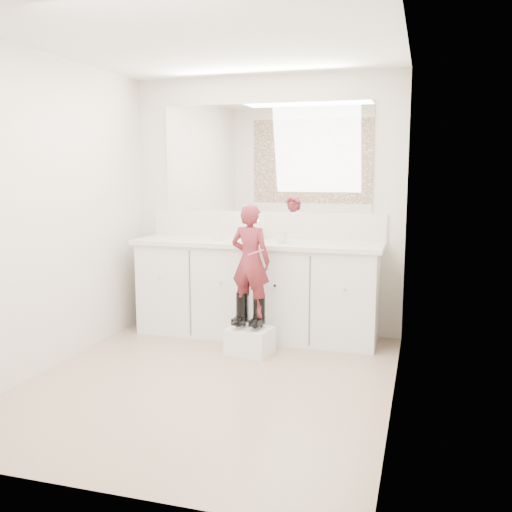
% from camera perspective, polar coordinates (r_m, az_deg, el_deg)
% --- Properties ---
extents(floor, '(3.00, 3.00, 0.00)m').
position_cam_1_polar(floor, '(4.28, -4.67, -12.41)').
color(floor, '#8C735C').
rests_on(floor, ground).
extents(ceiling, '(3.00, 3.00, 0.00)m').
position_cam_1_polar(ceiling, '(4.09, -5.11, 20.83)').
color(ceiling, white).
rests_on(ceiling, wall_back).
extents(wall_back, '(2.60, 0.00, 2.60)m').
position_cam_1_polar(wall_back, '(5.43, 0.92, 5.10)').
color(wall_back, beige).
rests_on(wall_back, floor).
extents(wall_front, '(2.60, 0.00, 2.60)m').
position_cam_1_polar(wall_front, '(2.68, -16.66, 1.10)').
color(wall_front, beige).
rests_on(wall_front, floor).
extents(wall_left, '(0.00, 3.00, 3.00)m').
position_cam_1_polar(wall_left, '(4.64, -20.04, 3.99)').
color(wall_left, beige).
rests_on(wall_left, floor).
extents(wall_right, '(0.00, 3.00, 3.00)m').
position_cam_1_polar(wall_right, '(3.74, 14.06, 3.25)').
color(wall_right, beige).
rests_on(wall_right, floor).
extents(vanity_cabinet, '(2.20, 0.55, 0.85)m').
position_cam_1_polar(vanity_cabinet, '(5.27, 0.09, -3.51)').
color(vanity_cabinet, silver).
rests_on(vanity_cabinet, floor).
extents(countertop, '(2.28, 0.58, 0.04)m').
position_cam_1_polar(countertop, '(5.18, 0.04, 1.27)').
color(countertop, beige).
rests_on(countertop, vanity_cabinet).
extents(backsplash, '(2.28, 0.03, 0.25)m').
position_cam_1_polar(backsplash, '(5.43, 0.87, 3.14)').
color(backsplash, beige).
rests_on(backsplash, countertop).
extents(mirror, '(2.00, 0.02, 1.00)m').
position_cam_1_polar(mirror, '(5.41, 0.89, 9.75)').
color(mirror, white).
rests_on(mirror, wall_back).
extents(dot_panel, '(2.00, 0.01, 1.20)m').
position_cam_1_polar(dot_panel, '(2.67, -16.96, 10.76)').
color(dot_panel, '#472819').
rests_on(dot_panel, wall_front).
extents(faucet, '(0.08, 0.08, 0.10)m').
position_cam_1_polar(faucet, '(5.33, 0.55, 2.23)').
color(faucet, silver).
rests_on(faucet, countertop).
extents(cup, '(0.14, 0.14, 0.11)m').
position_cam_1_polar(cup, '(5.06, 2.56, 1.92)').
color(cup, beige).
rests_on(cup, countertop).
extents(soap_bottle, '(0.12, 0.12, 0.20)m').
position_cam_1_polar(soap_bottle, '(5.26, -3.70, 2.70)').
color(soap_bottle, beige).
rests_on(soap_bottle, countertop).
extents(step_stool, '(0.39, 0.34, 0.22)m').
position_cam_1_polar(step_stool, '(4.83, -0.61, -8.49)').
color(step_stool, silver).
rests_on(step_stool, floor).
extents(boot_left, '(0.13, 0.21, 0.29)m').
position_cam_1_polar(boot_left, '(4.80, -1.41, -5.40)').
color(boot_left, black).
rests_on(boot_left, step_stool).
extents(boot_right, '(0.13, 0.21, 0.29)m').
position_cam_1_polar(boot_right, '(4.76, 0.32, -5.52)').
color(boot_right, black).
rests_on(boot_right, step_stool).
extents(toddler, '(0.37, 0.27, 0.93)m').
position_cam_1_polar(toddler, '(4.69, -0.56, -0.47)').
color(toddler, '#AA343B').
rests_on(toddler, step_stool).
extents(toothbrush, '(0.14, 0.03, 0.06)m').
position_cam_1_polar(toothbrush, '(4.59, -0.02, 0.36)').
color(toothbrush, '#D7537D').
rests_on(toothbrush, toddler).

